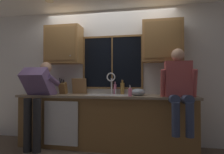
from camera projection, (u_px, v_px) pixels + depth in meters
back_wall at (109, 75)px, 3.82m from camera, size 5.44×0.12×2.55m
ceiling_downlight_left at (49, 1)px, 3.36m from camera, size 0.14×0.14×0.01m
window_glass at (112, 62)px, 3.74m from camera, size 1.10×0.02×0.95m
window_frame_top at (112, 37)px, 3.74m from camera, size 1.17×0.02×0.04m
window_frame_bottom at (112, 88)px, 3.72m from camera, size 1.17×0.02×0.04m
window_frame_left at (84, 63)px, 3.84m from camera, size 0.04×0.02×0.95m
window_frame_right at (142, 62)px, 3.62m from camera, size 0.03×0.02×0.95m
window_mullion_center at (112, 62)px, 3.73m from camera, size 0.02×0.02×0.95m
lower_cabinet_run at (105, 122)px, 3.46m from camera, size 3.04×0.58×0.88m
countertop at (105, 96)px, 3.45m from camera, size 3.10×0.62×0.04m
dishwasher_front at (61, 123)px, 3.28m from camera, size 0.60×0.02×0.74m
upper_cabinet_left at (64, 45)px, 3.76m from camera, size 0.68×0.36×0.72m
upper_cabinet_right at (162, 41)px, 3.41m from camera, size 0.68×0.36×0.72m
sink at (109, 101)px, 3.44m from camera, size 0.80×0.46×0.21m
faucet at (112, 81)px, 3.62m from camera, size 0.18×0.09×0.40m
person_standing at (38, 94)px, 3.38m from camera, size 0.53×0.71×1.52m
person_sitting_on_counter at (179, 85)px, 2.96m from camera, size 0.54×0.61×1.26m
knife_block at (63, 88)px, 3.69m from camera, size 0.12×0.18×0.32m
cutting_board at (79, 86)px, 3.78m from camera, size 0.29×0.08×0.30m
mixing_bowl at (138, 92)px, 3.32m from camera, size 0.25×0.25×0.13m
soap_dispenser at (130, 92)px, 3.16m from camera, size 0.06×0.07×0.18m
bottle_green_glass at (122, 88)px, 3.63m from camera, size 0.08×0.08×0.28m
bottle_tall_clear at (115, 89)px, 3.66m from camera, size 0.05×0.05×0.24m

